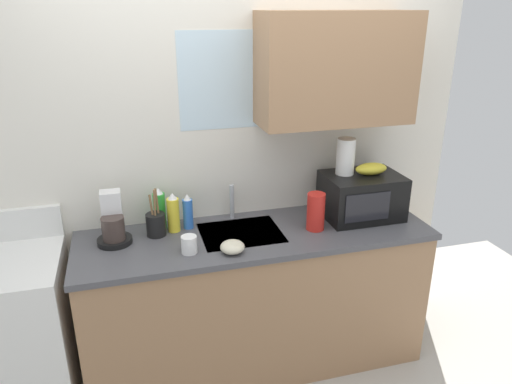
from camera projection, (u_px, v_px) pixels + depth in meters
kitchen_wall_assembly at (258, 140)px, 2.92m from camera, size 2.81×0.42×2.50m
counter_unit at (256, 297)px, 2.94m from camera, size 2.04×0.63×0.90m
sink_faucet at (232, 202)px, 2.94m from camera, size 0.03×0.03×0.21m
stove_range at (13, 336)px, 2.60m from camera, size 0.60×0.60×1.08m
microwave at (361, 196)px, 2.95m from camera, size 0.46×0.35×0.27m
banana_bunch at (371, 169)px, 2.90m from camera, size 0.20×0.11×0.07m
paper_towel_roll at (346, 156)px, 2.88m from camera, size 0.11×0.11×0.22m
coffee_maker at (113, 224)px, 2.65m from camera, size 0.19×0.21×0.28m
dish_soap_bottle_blue at (188, 212)px, 2.81m from camera, size 0.06×0.06×0.21m
dish_soap_bottle_yellow at (173, 213)px, 2.77m from camera, size 0.07×0.07×0.23m
dish_soap_bottle_green at (160, 209)px, 2.80m from camera, size 0.07×0.07×0.25m
cereal_canister at (316, 212)px, 2.79m from camera, size 0.10×0.10×0.22m
mug_white at (189, 245)px, 2.54m from camera, size 0.08×0.08×0.09m
utensil_crock at (156, 224)px, 2.73m from camera, size 0.11×0.11×0.29m
small_bowl at (232, 247)px, 2.55m from camera, size 0.13×0.13×0.06m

